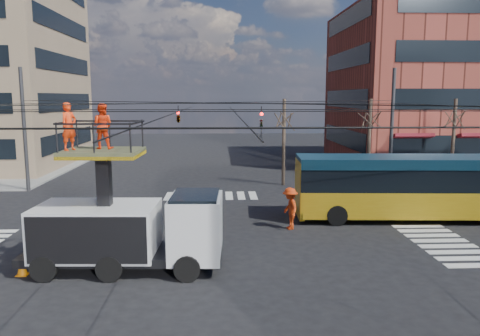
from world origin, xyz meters
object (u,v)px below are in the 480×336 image
Objects in this scene: city_bus at (416,186)px; traffic_cone at (22,265)px; flagger at (290,208)px; utility_truck at (128,215)px; worker_ground at (48,240)px.

traffic_cone is at bearing -154.74° from city_bus.
city_bus is 6.08× the size of flagger.
traffic_cone is (-3.63, -0.45, -1.64)m from utility_truck.
traffic_cone is 11.45m from flagger.
flagger reaches higher than worker_ground.
utility_truck reaches higher than worker_ground.
utility_truck is at bearing -63.39° from flagger.
worker_ground is (-16.24, -5.44, -0.89)m from city_bus.
worker_ground is at bearing 167.56° from utility_truck.
utility_truck is 9.79× the size of traffic_cone.
flagger is at bearing -46.85° from worker_ground.
worker_ground is at bearing -158.23° from city_bus.
worker_ground is at bearing 71.50° from traffic_cone.
city_bus reaches higher than worker_ground.
flagger is (6.50, 4.84, -1.01)m from utility_truck.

